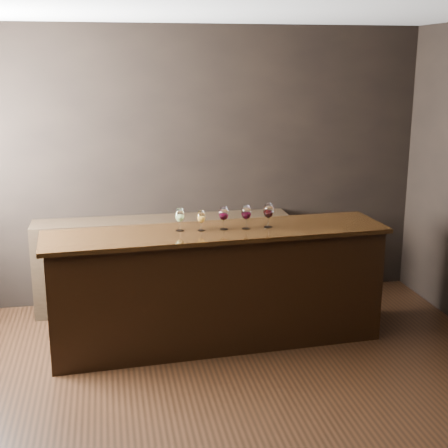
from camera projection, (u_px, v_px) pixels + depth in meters
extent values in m
plane|color=black|center=(222.00, 405.00, 4.56)|extent=(5.00, 5.00, 0.00)
cube|color=black|center=(181.00, 167.00, 6.35)|extent=(5.00, 0.02, 2.80)
cube|color=black|center=(348.00, 381.00, 2.07)|extent=(5.00, 0.02, 2.80)
cube|color=silver|center=(222.00, 0.00, 3.86)|extent=(5.00, 4.50, 0.02)
cube|color=black|center=(217.00, 289.00, 5.47)|extent=(2.89, 0.78, 1.00)
cube|color=black|center=(217.00, 232.00, 5.34)|extent=(2.99, 0.85, 0.04)
cube|color=black|center=(164.00, 262.00, 6.33)|extent=(2.56, 0.40, 0.92)
cylinder|color=white|center=(180.00, 230.00, 5.31)|extent=(0.07, 0.07, 0.00)
cylinder|color=white|center=(180.00, 226.00, 5.30)|extent=(0.01, 0.01, 0.07)
ellipsoid|color=white|center=(180.00, 215.00, 5.28)|extent=(0.08, 0.08, 0.12)
cylinder|color=white|center=(180.00, 209.00, 5.26)|extent=(0.06, 0.06, 0.01)
ellipsoid|color=#ABBD67|center=(180.00, 217.00, 5.28)|extent=(0.07, 0.07, 0.05)
cylinder|color=white|center=(201.00, 230.00, 5.31)|extent=(0.06, 0.06, 0.00)
cylinder|color=white|center=(201.00, 226.00, 5.31)|extent=(0.01, 0.01, 0.07)
ellipsoid|color=white|center=(201.00, 217.00, 5.28)|extent=(0.07, 0.07, 0.10)
cylinder|color=white|center=(201.00, 211.00, 5.27)|extent=(0.06, 0.06, 0.01)
ellipsoid|color=orange|center=(201.00, 219.00, 5.29)|extent=(0.06, 0.06, 0.05)
cylinder|color=white|center=(224.00, 229.00, 5.35)|extent=(0.07, 0.07, 0.00)
cylinder|color=white|center=(224.00, 225.00, 5.34)|extent=(0.01, 0.01, 0.07)
ellipsoid|color=white|center=(224.00, 214.00, 5.32)|extent=(0.08, 0.08, 0.12)
cylinder|color=white|center=(224.00, 208.00, 5.31)|extent=(0.06, 0.06, 0.01)
ellipsoid|color=black|center=(224.00, 216.00, 5.32)|extent=(0.07, 0.07, 0.05)
cylinder|color=white|center=(246.00, 228.00, 5.38)|extent=(0.07, 0.07, 0.00)
cylinder|color=white|center=(246.00, 224.00, 5.37)|extent=(0.01, 0.01, 0.08)
ellipsoid|color=white|center=(246.00, 212.00, 5.34)|extent=(0.09, 0.09, 0.12)
cylinder|color=white|center=(246.00, 206.00, 5.33)|extent=(0.06, 0.06, 0.01)
ellipsoid|color=black|center=(246.00, 215.00, 5.35)|extent=(0.07, 0.07, 0.06)
cylinder|color=white|center=(268.00, 227.00, 5.42)|extent=(0.08, 0.08, 0.00)
cylinder|color=white|center=(268.00, 222.00, 5.41)|extent=(0.01, 0.01, 0.08)
ellipsoid|color=white|center=(268.00, 211.00, 5.39)|extent=(0.09, 0.09, 0.13)
cylinder|color=white|center=(269.00, 204.00, 5.37)|extent=(0.07, 0.07, 0.01)
ellipsoid|color=black|center=(268.00, 213.00, 5.39)|extent=(0.07, 0.07, 0.06)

